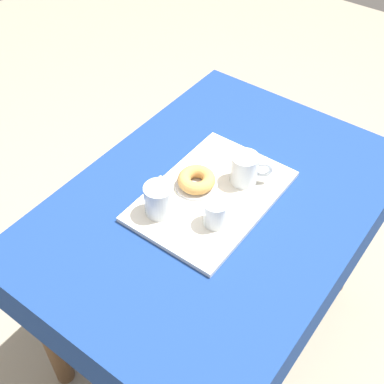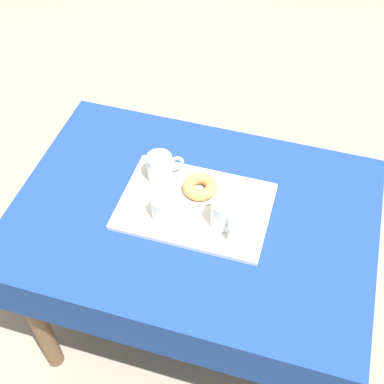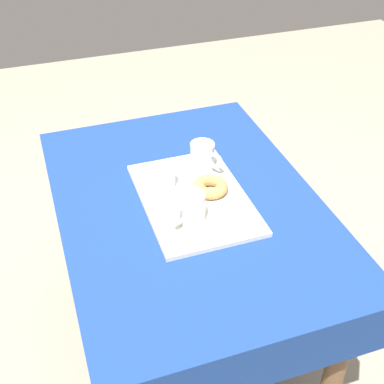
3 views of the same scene
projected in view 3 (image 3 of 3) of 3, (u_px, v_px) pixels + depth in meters
ground_plane at (189, 345)px, 2.10m from camera, size 6.00×6.00×0.00m
dining_table at (189, 228)px, 1.71m from camera, size 1.14×0.81×0.74m
serving_tray at (193, 198)px, 1.65m from camera, size 0.47×0.32×0.02m
tea_mug_left at (191, 209)px, 1.53m from camera, size 0.09×0.12×0.09m
tea_mug_right at (203, 157)px, 1.74m from camera, size 0.11×0.09×0.09m
water_glass_near at (164, 177)px, 1.67m from camera, size 0.07×0.07×0.08m
donut_plate_left at (211, 193)px, 1.65m from camera, size 0.13×0.13×0.01m
sugar_donut_left at (211, 187)px, 1.64m from camera, size 0.11×0.11×0.04m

